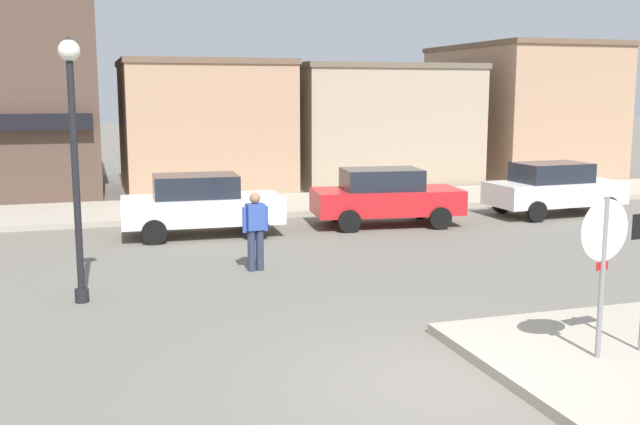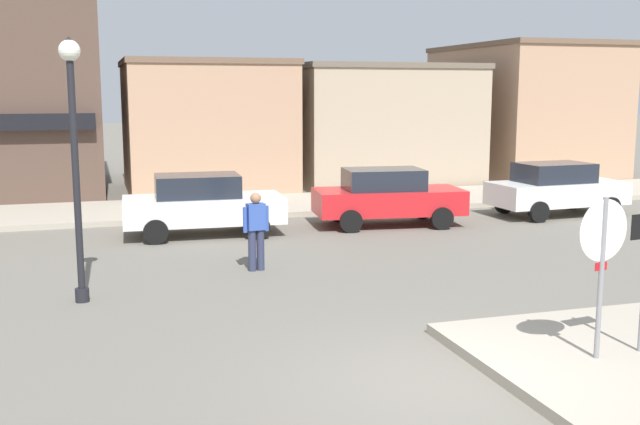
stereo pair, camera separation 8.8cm
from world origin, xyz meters
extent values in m
plane|color=#6B665B|center=(0.00, 0.00, 0.00)|extent=(160.00, 160.00, 0.00)
cube|color=#A89E8C|center=(0.00, 14.66, 0.07)|extent=(80.00, 4.00, 0.15)
cylinder|color=gray|center=(2.19, -0.11, 1.15)|extent=(0.07, 0.07, 2.30)
cylinder|color=red|center=(2.19, -0.09, 1.87)|extent=(0.75, 0.12, 0.76)
cylinder|color=white|center=(2.19, -0.11, 1.87)|extent=(0.81, 0.13, 0.82)
cube|color=red|center=(2.19, -0.10, 1.39)|extent=(0.20, 0.04, 0.11)
cylinder|color=black|center=(-4.36, 5.23, 2.10)|extent=(0.12, 0.12, 4.20)
cylinder|color=black|center=(-4.36, 5.23, 0.12)|extent=(0.24, 0.24, 0.24)
sphere|color=white|center=(-4.36, 5.23, 4.31)|extent=(0.36, 0.36, 0.36)
cone|color=black|center=(-4.36, 5.23, 4.45)|extent=(0.32, 0.32, 0.18)
cube|color=white|center=(-1.42, 10.69, 0.67)|extent=(4.08, 1.89, 0.66)
cube|color=#1E232D|center=(-1.57, 10.70, 1.28)|extent=(2.14, 1.49, 0.56)
cylinder|color=black|center=(-0.14, 11.48, 0.30)|extent=(0.61, 0.21, 0.60)
cylinder|color=black|center=(-0.23, 9.78, 0.30)|extent=(0.61, 0.21, 0.60)
cylinder|color=black|center=(-2.62, 11.60, 0.30)|extent=(0.61, 0.21, 0.60)
cylinder|color=black|center=(-2.70, 9.90, 0.30)|extent=(0.61, 0.21, 0.60)
cube|color=red|center=(3.60, 10.63, 0.67)|extent=(4.17, 2.16, 0.66)
cube|color=#1E232D|center=(3.45, 10.65, 1.28)|extent=(2.23, 1.63, 0.56)
cylinder|color=black|center=(4.93, 11.33, 0.30)|extent=(0.62, 0.25, 0.60)
cylinder|color=black|center=(4.73, 9.64, 0.30)|extent=(0.62, 0.25, 0.60)
cylinder|color=black|center=(2.47, 11.62, 0.30)|extent=(0.62, 0.25, 0.60)
cylinder|color=black|center=(2.27, 9.94, 0.30)|extent=(0.62, 0.25, 0.60)
cube|color=white|center=(8.99, 10.73, 0.67)|extent=(4.08, 1.90, 0.66)
cube|color=#1E232D|center=(8.84, 10.72, 1.28)|extent=(2.15, 1.50, 0.56)
cylinder|color=black|center=(10.19, 11.64, 0.30)|extent=(0.61, 0.21, 0.60)
cylinder|color=black|center=(10.27, 9.94, 0.30)|extent=(0.61, 0.21, 0.60)
cylinder|color=black|center=(7.71, 11.52, 0.30)|extent=(0.61, 0.21, 0.60)
cylinder|color=black|center=(7.80, 9.82, 0.30)|extent=(0.61, 0.21, 0.60)
cylinder|color=#2D334C|center=(-1.05, 6.59, 0.42)|extent=(0.16, 0.16, 0.85)
cylinder|color=#2D334C|center=(-0.87, 6.61, 0.42)|extent=(0.16, 0.16, 0.85)
cube|color=#3351A8|center=(-0.96, 6.60, 1.12)|extent=(0.38, 0.26, 0.54)
sphere|color=#9E7051|center=(-0.96, 6.60, 1.50)|extent=(0.22, 0.22, 0.22)
cylinder|color=#3351A8|center=(-1.18, 6.57, 1.07)|extent=(0.10, 0.10, 0.52)
cylinder|color=#3351A8|center=(-0.73, 6.63, 1.07)|extent=(0.10, 0.10, 0.52)
cube|color=tan|center=(-0.02, 19.41, 2.26)|extent=(5.74, 5.60, 4.52)
cube|color=brown|center=(-0.02, 19.41, 4.62)|extent=(5.86, 5.71, 0.20)
cube|color=tan|center=(6.79, 19.81, 2.22)|extent=(6.88, 5.89, 4.45)
cube|color=#685B4C|center=(6.79, 19.81, 4.55)|extent=(7.02, 6.01, 0.20)
cube|color=tan|center=(13.93, 20.68, 2.69)|extent=(5.41, 7.98, 5.39)
cube|color=brown|center=(13.93, 20.68, 5.49)|extent=(5.52, 8.14, 0.20)
camera|label=1|loc=(-4.18, -8.07, 3.65)|focal=42.00mm
camera|label=2|loc=(-4.09, -8.10, 3.65)|focal=42.00mm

